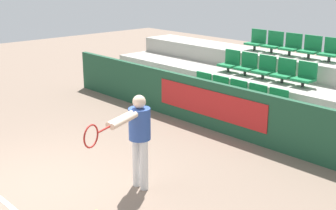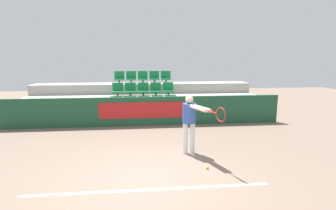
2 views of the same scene
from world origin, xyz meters
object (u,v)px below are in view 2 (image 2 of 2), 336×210
object	(u,v)px
stadium_chair_1	(130,104)
stadium_chair_2	(144,104)
stadium_chair_10	(119,78)
stadium_chair_14	(166,77)
stadium_chair_6	(131,90)
stadium_chair_4	(171,103)
stadium_chair_9	(168,89)
stadium_chair_0	(116,104)
stadium_chair_11	(131,78)
stadium_chair_8	(156,89)
stadium_chair_12	(143,78)
stadium_chair_3	(157,103)
stadium_chair_5	(118,90)
tennis_player	(191,118)
stadium_chair_7	(143,90)
stadium_chair_13	(154,77)
tennis_ball	(207,167)

from	to	relation	value
stadium_chair_1	stadium_chair_2	xyz separation A→B (m)	(0.54, 0.00, 0.00)
stadium_chair_10	stadium_chair_14	bearing A→B (deg)	0.00
stadium_chair_2	stadium_chair_6	world-z (taller)	stadium_chair_6
stadium_chair_4	stadium_chair_9	distance (m)	1.14
stadium_chair_0	stadium_chair_11	world-z (taller)	stadium_chair_11
stadium_chair_10	stadium_chair_11	distance (m)	0.54
stadium_chair_8	stadium_chair_12	world-z (taller)	stadium_chair_12
stadium_chair_3	stadium_chair_11	distance (m)	2.52
stadium_chair_1	stadium_chair_10	world-z (taller)	stadium_chair_10
stadium_chair_2	stadium_chair_6	distance (m)	1.26
stadium_chair_5	stadium_chair_8	size ratio (longest dim) A/B	1.00
stadium_chair_4	stadium_chair_8	xyz separation A→B (m)	(-0.54, 1.05, 0.43)
stadium_chair_0	tennis_player	size ratio (longest dim) A/B	0.36
stadium_chair_0	stadium_chair_8	world-z (taller)	stadium_chair_8
stadium_chair_4	stadium_chair_1	bearing A→B (deg)	180.00
stadium_chair_1	stadium_chair_7	world-z (taller)	stadium_chair_7
stadium_chair_4	stadium_chair_9	world-z (taller)	stadium_chair_9
stadium_chair_2	stadium_chair_13	xyz separation A→B (m)	(0.54, 2.10, 0.87)
stadium_chair_14	tennis_ball	size ratio (longest dim) A/B	8.33
stadium_chair_3	stadium_chair_9	xyz separation A→B (m)	(0.54, 1.05, 0.43)
stadium_chair_4	stadium_chair_14	bearing A→B (deg)	90.00
tennis_player	stadium_chair_0	bearing A→B (deg)	99.41
stadium_chair_3	tennis_ball	xyz separation A→B (m)	(0.82, -4.71, -0.65)
stadium_chair_6	tennis_ball	bearing A→B (deg)	-71.71
stadium_chair_1	stadium_chair_4	distance (m)	1.62
stadium_chair_7	stadium_chair_8	xyz separation A→B (m)	(0.54, 0.00, 0.00)
stadium_chair_0	tennis_ball	xyz separation A→B (m)	(2.45, -4.71, -0.65)
stadium_chair_8	tennis_player	world-z (taller)	tennis_player
stadium_chair_6	stadium_chair_9	distance (m)	1.62
stadium_chair_6	tennis_ball	size ratio (longest dim) A/B	8.33
stadium_chair_7	tennis_ball	size ratio (longest dim) A/B	8.33
tennis_ball	stadium_chair_5	bearing A→B (deg)	112.99
stadium_chair_9	tennis_ball	bearing A→B (deg)	-87.17
tennis_player	stadium_chair_10	bearing A→B (deg)	89.58
stadium_chair_1	stadium_chair_13	world-z (taller)	stadium_chair_13
stadium_chair_13	tennis_ball	size ratio (longest dim) A/B	8.33
stadium_chair_2	stadium_chair_5	world-z (taller)	stadium_chair_5
stadium_chair_7	tennis_player	size ratio (longest dim) A/B	0.36
stadium_chair_6	stadium_chair_14	bearing A→B (deg)	32.97
tennis_ball	stadium_chair_2	bearing A→B (deg)	106.16
stadium_chair_2	stadium_chair_6	bearing A→B (deg)	117.19
tennis_ball	stadium_chair_12	bearing A→B (deg)	101.33
stadium_chair_13	stadium_chair_3	bearing A→B (deg)	-90.00
stadium_chair_7	stadium_chair_11	size ratio (longest dim) A/B	1.00
stadium_chair_1	stadium_chair_14	bearing A→B (deg)	52.38
stadium_chair_3	stadium_chair_4	xyz separation A→B (m)	(0.54, 0.00, 0.00)
stadium_chair_5	stadium_chair_6	size ratio (longest dim) A/B	1.00
stadium_chair_7	stadium_chair_11	bearing A→B (deg)	117.19
stadium_chair_10	stadium_chair_7	bearing A→B (deg)	-44.22
stadium_chair_10	tennis_player	bearing A→B (deg)	-69.18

